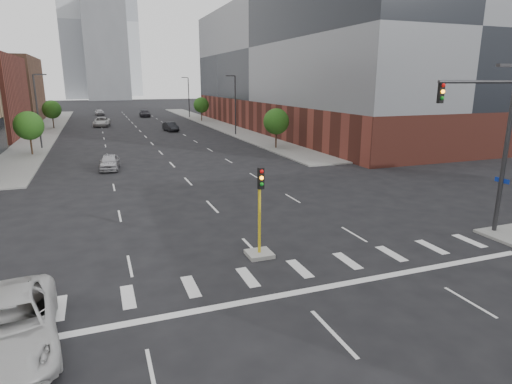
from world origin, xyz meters
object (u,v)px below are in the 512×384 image
car_near_left (109,162)px  car_far_left (102,122)px  mast_arm_signal (496,132)px  car_distant (100,112)px  median_traffic_signal (260,237)px  parked_minivan (8,326)px  car_mid_right (171,127)px  car_deep_right (145,113)px

car_near_left → car_far_left: bearing=96.2°
mast_arm_signal → car_distant: bearing=100.7°
median_traffic_signal → car_near_left: bearing=103.7°
parked_minivan → car_far_left: bearing=81.0°
mast_arm_signal → median_traffic_signal: bearing=173.4°
median_traffic_signal → parked_minivan: 10.87m
car_far_left → parked_minivan: 71.94m
car_near_left → parked_minivan: (-3.99, -28.87, 0.12)m
car_far_left → car_mid_right: bearing=-43.5°
median_traffic_signal → car_far_left: median_traffic_signal is taller
car_far_left → car_deep_right: bearing=68.5°
median_traffic_signal → car_deep_right: size_ratio=0.80×
parked_minivan → car_near_left: bearing=76.4°
car_near_left → car_distant: (0.14, 71.70, 0.05)m
mast_arm_signal → car_deep_right: size_ratio=1.64×
car_far_left → parked_minivan: (-4.08, -71.83, 0.01)m
car_mid_right → mast_arm_signal: bearing=-90.9°
car_deep_right → car_far_left: bearing=-116.2°
mast_arm_signal → parked_minivan: (-22.61, -2.78, -4.79)m
car_far_left → car_distant: 28.74m
car_far_left → median_traffic_signal: bearing=-79.4°
car_mid_right → car_near_left: bearing=-118.3°
car_far_left → car_deep_right: car_far_left is taller
car_near_left → parked_minivan: parked_minivan is taller
car_mid_right → parked_minivan: parked_minivan is taller
car_near_left → car_distant: car_distant is taller
mast_arm_signal → car_far_left: size_ratio=1.50×
car_mid_right → car_distant: bearing=95.9°
car_mid_right → car_far_left: car_far_left is taller
car_far_left → car_near_left: bearing=-84.5°
car_mid_right → car_distant: size_ratio=0.99×
mast_arm_signal → car_mid_right: 57.34m
median_traffic_signal → parked_minivan: median_traffic_signal is taller
car_deep_right → parked_minivan: 92.51m
car_deep_right → parked_minivan: parked_minivan is taller
car_mid_right → parked_minivan: bearing=-112.7°
mast_arm_signal → car_distant: mast_arm_signal is taller
car_near_left → car_deep_right: 63.37m
car_distant → parked_minivan: 100.65m
median_traffic_signal → mast_arm_signal: 13.53m
car_deep_right → car_distant: 13.53m
parked_minivan → car_mid_right: bearing=70.2°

